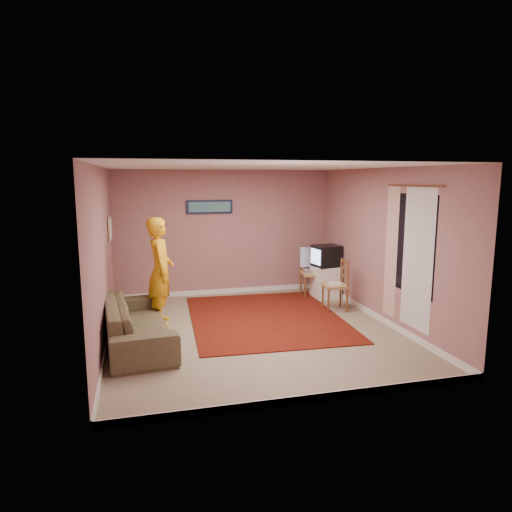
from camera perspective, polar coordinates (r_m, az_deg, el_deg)
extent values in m
plane|color=gray|center=(7.46, -0.37, -9.29)|extent=(5.00, 5.00, 0.00)
cube|color=#9E6D68|center=(9.56, -4.01, 2.90)|extent=(4.50, 0.02, 2.60)
cube|color=#9E6D68|center=(4.80, 6.89, -3.93)|extent=(4.50, 0.02, 2.60)
cube|color=#9E6D68|center=(6.96, -18.67, -0.13)|extent=(0.02, 5.00, 2.60)
cube|color=#9E6D68|center=(7.99, 15.49, 1.23)|extent=(0.02, 5.00, 2.60)
cube|color=white|center=(7.06, -0.39, 11.11)|extent=(4.50, 5.00, 0.02)
cube|color=silver|center=(9.78, -3.92, -4.40)|extent=(4.50, 0.02, 0.10)
cube|color=silver|center=(5.24, 6.56, -17.30)|extent=(4.50, 0.02, 0.10)
cube|color=silver|center=(7.26, -18.05, -9.90)|extent=(0.02, 5.00, 0.10)
cube|color=silver|center=(8.25, 15.04, -7.39)|extent=(0.02, 5.00, 0.10)
cube|color=black|center=(7.20, 19.05, 1.37)|extent=(0.01, 1.10, 1.50)
cube|color=silver|center=(7.10, 19.53, -0.40)|extent=(0.01, 0.75, 2.10)
cube|color=beige|center=(7.68, 16.54, 0.48)|extent=(0.01, 0.35, 2.10)
cylinder|color=brown|center=(7.11, 19.14, 8.31)|extent=(0.02, 1.40, 0.02)
cube|color=#121733|center=(9.44, -5.82, 6.14)|extent=(0.95, 0.03, 0.28)
cube|color=#2A5577|center=(9.42, -5.80, 6.13)|extent=(0.86, 0.01, 0.20)
cube|color=beige|center=(8.50, -17.80, 3.31)|extent=(0.03, 0.38, 0.42)
cube|color=silver|center=(8.50, -17.66, 3.32)|extent=(0.01, 0.30, 0.34)
cube|color=#320805|center=(8.10, 1.19, -7.69)|extent=(2.73, 3.34, 0.02)
cube|color=white|center=(9.47, 8.72, -3.22)|extent=(0.51, 0.47, 0.66)
cube|color=black|center=(9.37, 8.80, 0.02)|extent=(0.56, 0.52, 0.43)
cube|color=#8CB2F2|center=(9.24, 7.47, -0.09)|extent=(0.07, 0.36, 0.31)
cube|color=tan|center=(9.49, 7.04, -2.20)|extent=(0.49, 0.47, 0.05)
cube|color=brown|center=(9.45, 7.07, -0.68)|extent=(0.45, 0.09, 0.51)
cube|color=#B3B3B8|center=(9.48, 7.05, -1.86)|extent=(0.38, 0.29, 0.06)
cube|color=#8EABE9|center=(9.61, 6.67, -0.11)|extent=(0.39, 0.05, 0.41)
cube|color=tan|center=(8.58, 9.85, -3.70)|extent=(0.46, 0.47, 0.05)
cube|color=brown|center=(8.52, 9.90, -2.09)|extent=(0.09, 0.43, 0.49)
cube|color=white|center=(8.57, 9.86, -3.39)|extent=(0.21, 0.16, 0.04)
imported|color=brown|center=(7.00, -14.62, -8.07)|extent=(1.09, 2.32, 0.66)
imported|color=gold|center=(7.76, -11.85, -1.85)|extent=(0.46, 0.67, 1.80)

